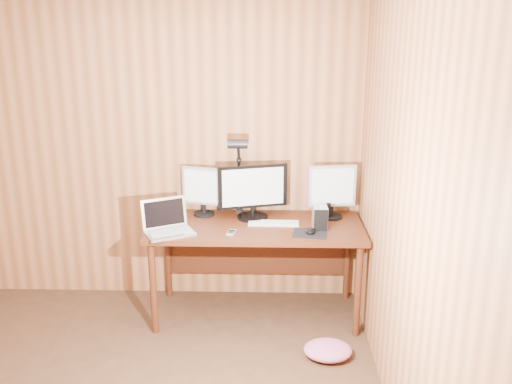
{
  "coord_description": "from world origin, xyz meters",
  "views": [
    {
      "loc": [
        1.04,
        -2.2,
        2.14
      ],
      "look_at": [
        0.93,
        1.58,
        1.02
      ],
      "focal_mm": 38.0,
      "sensor_mm": 36.0,
      "label": 1
    }
  ],
  "objects_px": {
    "monitor_right": "(332,190)",
    "phone": "(232,232)",
    "desk_lamp": "(238,165)",
    "desk": "(256,236)",
    "monitor_left": "(203,190)",
    "laptop": "(167,224)",
    "mouse": "(310,231)",
    "speaker": "(327,211)",
    "hard_drive": "(320,217)",
    "monitor_center": "(253,191)",
    "keyboard": "(274,223)"
  },
  "relations": [
    {
      "from": "monitor_left",
      "to": "speaker",
      "type": "bearing_deg",
      "value": 11.41
    },
    {
      "from": "laptop",
      "to": "mouse",
      "type": "height_order",
      "value": "laptop"
    },
    {
      "from": "desk",
      "to": "speaker",
      "type": "bearing_deg",
      "value": 6.36
    },
    {
      "from": "speaker",
      "to": "desk_lamp",
      "type": "xyz_separation_m",
      "value": [
        -0.69,
        0.09,
        0.34
      ]
    },
    {
      "from": "monitor_center",
      "to": "monitor_left",
      "type": "relative_size",
      "value": 1.38
    },
    {
      "from": "monitor_center",
      "to": "keyboard",
      "type": "xyz_separation_m",
      "value": [
        0.16,
        -0.13,
        -0.21
      ]
    },
    {
      "from": "monitor_left",
      "to": "monitor_right",
      "type": "xyz_separation_m",
      "value": [
        1.0,
        -0.03,
        0.02
      ]
    },
    {
      "from": "monitor_left",
      "to": "desk",
      "type": "bearing_deg",
      "value": -1.96
    },
    {
      "from": "monitor_right",
      "to": "hard_drive",
      "type": "xyz_separation_m",
      "value": [
        -0.11,
        -0.24,
        -0.14
      ]
    },
    {
      "from": "hard_drive",
      "to": "desk_lamp",
      "type": "bearing_deg",
      "value": 153.83
    },
    {
      "from": "desk",
      "to": "hard_drive",
      "type": "distance_m",
      "value": 0.53
    },
    {
      "from": "keyboard",
      "to": "laptop",
      "type": "bearing_deg",
      "value": -164.77
    },
    {
      "from": "desk",
      "to": "monitor_right",
      "type": "distance_m",
      "value": 0.68
    },
    {
      "from": "desk",
      "to": "keyboard",
      "type": "relative_size",
      "value": 4.18
    },
    {
      "from": "monitor_left",
      "to": "speaker",
      "type": "relative_size",
      "value": 2.96
    },
    {
      "from": "phone",
      "to": "speaker",
      "type": "relative_size",
      "value": 0.89
    },
    {
      "from": "desk",
      "to": "monitor_center",
      "type": "relative_size",
      "value": 3.01
    },
    {
      "from": "speaker",
      "to": "laptop",
      "type": "bearing_deg",
      "value": -165.25
    },
    {
      "from": "monitor_center",
      "to": "laptop",
      "type": "distance_m",
      "value": 0.7
    },
    {
      "from": "monitor_center",
      "to": "laptop",
      "type": "height_order",
      "value": "monitor_center"
    },
    {
      "from": "desk",
      "to": "desk_lamp",
      "type": "relative_size",
      "value": 2.43
    },
    {
      "from": "desk",
      "to": "mouse",
      "type": "bearing_deg",
      "value": -32.98
    },
    {
      "from": "monitor_right",
      "to": "desk_lamp",
      "type": "distance_m",
      "value": 0.75
    },
    {
      "from": "laptop",
      "to": "hard_drive",
      "type": "xyz_separation_m",
      "value": [
        1.11,
        0.11,
        0.02
      ]
    },
    {
      "from": "laptop",
      "to": "speaker",
      "type": "bearing_deg",
      "value": -12.99
    },
    {
      "from": "desk",
      "to": "laptop",
      "type": "height_order",
      "value": "laptop"
    },
    {
      "from": "keyboard",
      "to": "phone",
      "type": "bearing_deg",
      "value": -144.96
    },
    {
      "from": "monitor_right",
      "to": "keyboard",
      "type": "relative_size",
      "value": 1.09
    },
    {
      "from": "hard_drive",
      "to": "laptop",
      "type": "bearing_deg",
      "value": -175.01
    },
    {
      "from": "monitor_center",
      "to": "desk_lamp",
      "type": "relative_size",
      "value": 0.81
    },
    {
      "from": "desk",
      "to": "mouse",
      "type": "distance_m",
      "value": 0.49
    },
    {
      "from": "laptop",
      "to": "keyboard",
      "type": "distance_m",
      "value": 0.79
    },
    {
      "from": "monitor_center",
      "to": "speaker",
      "type": "distance_m",
      "value": 0.6
    },
    {
      "from": "monitor_center",
      "to": "monitor_left",
      "type": "xyz_separation_m",
      "value": [
        -0.39,
        0.06,
        -0.01
      ]
    },
    {
      "from": "mouse",
      "to": "phone",
      "type": "height_order",
      "value": "mouse"
    },
    {
      "from": "monitor_right",
      "to": "desk_lamp",
      "type": "bearing_deg",
      "value": 166.94
    },
    {
      "from": "monitor_center",
      "to": "keyboard",
      "type": "height_order",
      "value": "monitor_center"
    },
    {
      "from": "laptop",
      "to": "desk_lamp",
      "type": "xyz_separation_m",
      "value": [
        0.49,
        0.4,
        0.35
      ]
    },
    {
      "from": "monitor_right",
      "to": "mouse",
      "type": "bearing_deg",
      "value": -126.5
    },
    {
      "from": "hard_drive",
      "to": "phone",
      "type": "xyz_separation_m",
      "value": [
        -0.64,
        -0.13,
        -0.08
      ]
    },
    {
      "from": "mouse",
      "to": "speaker",
      "type": "bearing_deg",
      "value": 66.93
    },
    {
      "from": "monitor_right",
      "to": "phone",
      "type": "bearing_deg",
      "value": -162.96
    },
    {
      "from": "monitor_left",
      "to": "desk_lamp",
      "type": "bearing_deg",
      "value": 19.95
    },
    {
      "from": "desk_lamp",
      "to": "monitor_left",
      "type": "bearing_deg",
      "value": 178.61
    },
    {
      "from": "phone",
      "to": "laptop",
      "type": "bearing_deg",
      "value": -170.05
    },
    {
      "from": "keyboard",
      "to": "speaker",
      "type": "bearing_deg",
      "value": 18.02
    },
    {
      "from": "desk",
      "to": "speaker",
      "type": "distance_m",
      "value": 0.58
    },
    {
      "from": "mouse",
      "to": "desk_lamp",
      "type": "distance_m",
      "value": 0.78
    },
    {
      "from": "monitor_center",
      "to": "desk_lamp",
      "type": "xyz_separation_m",
      "value": [
        -0.11,
        0.08,
        0.19
      ]
    },
    {
      "from": "desk",
      "to": "monitor_left",
      "type": "height_order",
      "value": "monitor_left"
    }
  ]
}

